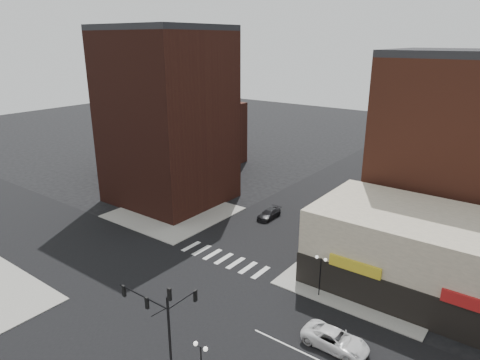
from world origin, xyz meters
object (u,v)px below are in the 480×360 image
Objects in this scene: white_suv at (335,340)px; dark_sedan_north at (269,214)px; street_lamp_ne at (321,266)px; street_lamp_se_a at (201,356)px; traffic_signal at (163,314)px.

dark_sedan_north is (-18.82, 19.01, -0.12)m from white_suv.
dark_sedan_north is (-14.37, 13.10, -2.66)m from street_lamp_ne.
street_lamp_ne is 19.63m from dark_sedan_north.
street_lamp_se_a and street_lamp_ne have the same top height.
street_lamp_ne is 0.95× the size of dark_sedan_north.
white_suv is at bearing -53.00° from street_lamp_ne.
traffic_signal is 4.12m from street_lamp_se_a.
street_lamp_se_a is (3.76, -0.17, -1.67)m from traffic_signal.
white_suv is 26.74m from dark_sedan_north.
street_lamp_se_a is at bearing -2.57° from traffic_signal.
traffic_signal is 1.42× the size of white_suv.
street_lamp_ne is 0.76× the size of white_suv.
street_lamp_se_a is 11.75m from white_suv.
traffic_signal is 1.87× the size of street_lamp_ne.
street_lamp_se_a is at bearing -93.58° from street_lamp_ne.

